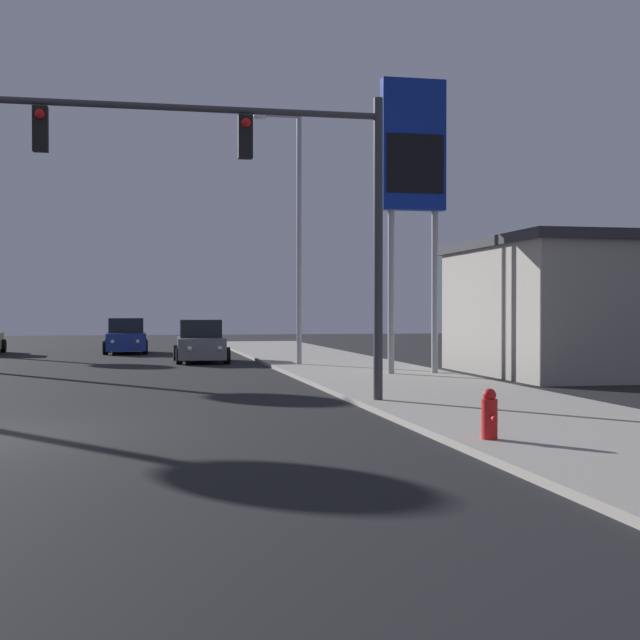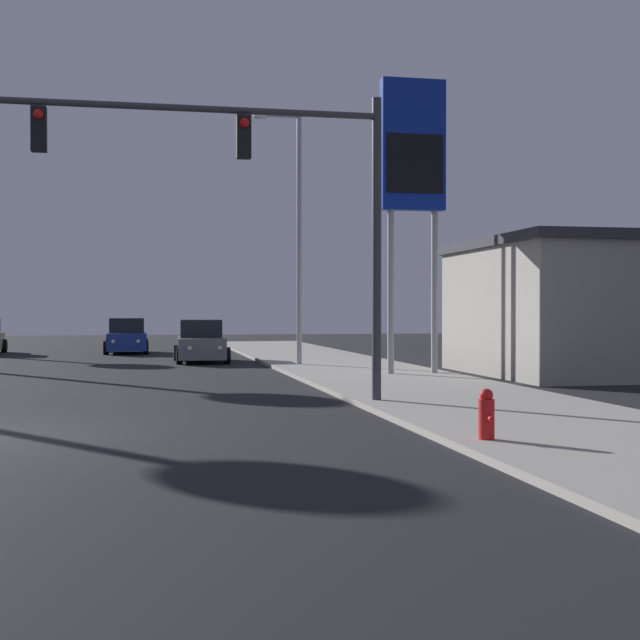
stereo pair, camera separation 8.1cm
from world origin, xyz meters
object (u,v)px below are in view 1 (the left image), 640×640
(fire_hydrant, at_px, (490,415))
(traffic_light_mast, at_px, (266,180))
(street_lamp, at_px, (296,225))
(car_grey, at_px, (201,343))
(gas_station_sign, at_px, (413,161))
(car_blue, at_px, (126,337))

(fire_hydrant, bearing_deg, traffic_light_mast, 112.73)
(traffic_light_mast, distance_m, street_lamp, 13.17)
(car_grey, height_order, traffic_light_mast, traffic_light_mast)
(car_grey, distance_m, street_lamp, 6.70)
(gas_station_sign, bearing_deg, street_lamp, 117.87)
(car_grey, bearing_deg, traffic_light_mast, 92.88)
(traffic_light_mast, height_order, gas_station_sign, gas_station_sign)
(fire_hydrant, bearing_deg, street_lamp, 88.96)
(gas_station_sign, bearing_deg, traffic_light_mast, -126.31)
(car_blue, relative_size, street_lamp, 0.48)
(car_blue, xyz_separation_m, street_lamp, (6.13, -12.03, 4.36))
(traffic_light_mast, height_order, street_lamp, street_lamp)
(car_blue, bearing_deg, fire_hydrant, 99.57)
(car_grey, distance_m, fire_hydrant, 23.07)
(car_grey, height_order, car_blue, same)
(traffic_light_mast, bearing_deg, fire_hydrant, -67.27)
(car_blue, distance_m, street_lamp, 14.18)
(street_lamp, height_order, fire_hydrant, street_lamp)
(street_lamp, bearing_deg, fire_hydrant, -91.04)
(car_blue, xyz_separation_m, traffic_light_mast, (3.26, -24.88, 4.02))
(gas_station_sign, bearing_deg, car_grey, 122.41)
(car_blue, height_order, fire_hydrant, car_blue)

